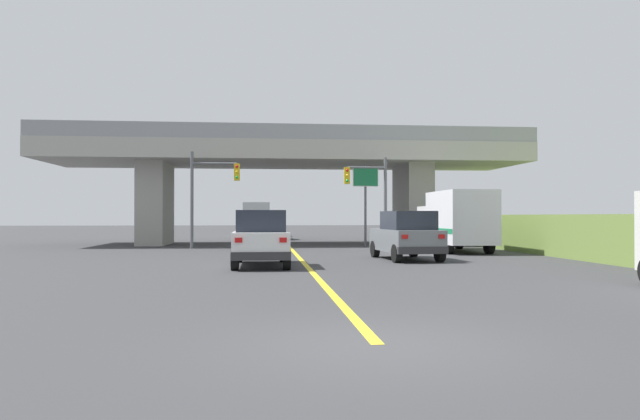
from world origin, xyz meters
The scene contains 11 objects.
ground centered at (0.00, 30.85, 0.00)m, with size 160.00×160.00×0.00m, color #353538.
overpass_bridge centered at (0.00, 30.85, 5.10)m, with size 30.26×8.09×7.25m.
lane_divider_stripe centered at (0.00, 13.88, 0.00)m, with size 0.20×27.77×0.01m, color yellow.
suv_lead centered at (-1.65, 13.58, 1.01)m, with size 1.99×4.69×2.02m.
suv_crossing centered at (4.36, 16.15, 1.01)m, with size 2.33×4.48×2.02m.
box_truck centered at (8.24, 21.46, 1.60)m, with size 2.33×6.56×3.06m.
sedan_oncoming centered at (-0.85, 38.72, 1.01)m, with size 1.92×4.40×2.02m.
traffic_signal_nearside centered at (4.68, 25.91, 3.31)m, with size 2.50×0.36×5.21m.
traffic_signal_farside centered at (-4.60, 25.77, 3.44)m, with size 2.75×0.36×5.43m.
highway_sign centered at (4.61, 27.43, 3.63)m, with size 1.55×0.17×4.93m.
semi_truck_distant centered at (-2.09, 46.72, 1.58)m, with size 2.33×6.43×3.01m.
Camera 1 is at (-1.63, -8.36, 1.81)m, focal length 33.80 mm.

